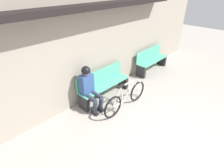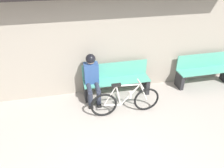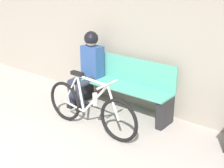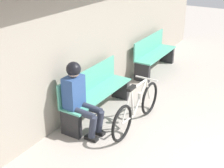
% 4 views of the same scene
% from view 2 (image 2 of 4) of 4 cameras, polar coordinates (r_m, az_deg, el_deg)
% --- Properties ---
extents(storefront_wall, '(12.00, 0.56, 3.20)m').
position_cam_2_polar(storefront_wall, '(5.23, -5.84, 13.87)').
color(storefront_wall, '#9E9384').
rests_on(storefront_wall, ground_plane).
extents(park_bench_near, '(1.68, 0.42, 0.85)m').
position_cam_2_polar(park_bench_near, '(5.56, 1.12, 0.87)').
color(park_bench_near, '#51A88E').
rests_on(park_bench_near, ground_plane).
extents(bicycle, '(1.60, 0.40, 0.82)m').
position_cam_2_polar(bicycle, '(4.95, 3.57, -4.45)').
color(bicycle, black).
rests_on(bicycle, ground_plane).
extents(person_seated, '(0.34, 0.61, 1.21)m').
position_cam_2_polar(person_seated, '(5.23, -5.28, 2.27)').
color(person_seated, '#2D3342').
rests_on(person_seated, ground_plane).
extents(park_bench_far, '(1.54, 0.42, 0.85)m').
position_cam_2_polar(park_bench_far, '(6.54, 22.83, 3.17)').
color(park_bench_far, '#51A88E').
rests_on(park_bench_far, ground_plane).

